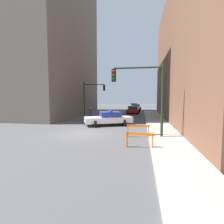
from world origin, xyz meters
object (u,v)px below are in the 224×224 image
traffic_light_far (91,94)px  parked_car_far (134,106)px  barrier_front (139,137)px  parked_car_mid (136,107)px  pedestrian_crossing (91,113)px  parked_car_near (133,110)px  barrier_mid (138,129)px  police_car (109,118)px  traffic_light_near (145,88)px

traffic_light_far → parked_car_far: size_ratio=1.18×
parked_car_far → barrier_front: (1.87, -34.62, -0.06)m
parked_car_far → barrier_front: bearing=-90.6°
traffic_light_far → parked_car_mid: 13.90m
pedestrian_crossing → barrier_front: bearing=-73.1°
parked_car_near → parked_car_mid: same height
pedestrian_crossing → barrier_mid: 10.40m
pedestrian_crossing → barrier_front: size_ratio=1.04×
police_car → pedestrian_crossing: pedestrian_crossing is taller
parked_car_mid → barrier_mid: size_ratio=2.72×
police_car → barrier_front: size_ratio=3.18×
barrier_mid → parked_car_mid: bearing=92.2°
traffic_light_near → barrier_mid: size_ratio=3.25×
pedestrian_crossing → parked_car_near: bearing=51.7°
pedestrian_crossing → barrier_mid: pedestrian_crossing is taller
parked_car_near → barrier_front: parked_car_near is taller
traffic_light_far → pedestrian_crossing: size_ratio=3.13×
police_car → barrier_front: police_car is taller
pedestrian_crossing → barrier_front: 12.76m
traffic_light_far → parked_car_near: (6.36, 4.49, -2.72)m
traffic_light_far → parked_car_mid: bearing=61.2°
traffic_light_far → parked_car_near: bearing=35.2°
barrier_front → traffic_light_far: bearing=115.0°
parked_car_near → barrier_front: 21.04m
traffic_light_far → barrier_mid: (7.57, -13.81, -2.78)m
traffic_light_far → police_car: size_ratio=1.03×
traffic_light_near → barrier_front: traffic_light_near is taller
traffic_light_far → barrier_mid: traffic_light_far is taller
police_car → pedestrian_crossing: size_ratio=3.04×
barrier_mid → pedestrian_crossing: bearing=125.6°
barrier_mid → barrier_front: bearing=-87.2°
parked_car_near → pedestrian_crossing: 10.97m
traffic_light_near → police_car: traffic_light_near is taller
traffic_light_near → pedestrian_crossing: size_ratio=3.13×
parked_car_mid → barrier_front: size_ratio=2.74×
parked_car_mid → traffic_light_near: bearing=-84.9°
pedestrian_crossing → barrier_mid: size_ratio=1.04×
parked_car_near → parked_car_mid: 7.47m
pedestrian_crossing → parked_car_far: bearing=67.5°
traffic_light_near → traffic_light_far: 15.97m
parked_car_mid → pedestrian_crossing: pedestrian_crossing is taller
parked_car_near → barrier_front: bearing=-82.7°
police_car → parked_car_far: (1.32, 27.12, -0.05)m
traffic_light_near → parked_car_mid: traffic_light_near is taller
pedestrian_crossing → police_car: bearing=-62.8°
traffic_light_near → parked_car_near: 18.59m
parked_car_near → barrier_mid: bearing=-82.5°
parked_car_near → pedestrian_crossing: pedestrian_crossing is taller
parked_car_near → parked_car_mid: (0.20, 7.46, 0.00)m
parked_car_far → pedestrian_crossing: (-4.31, -23.46, 0.19)m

